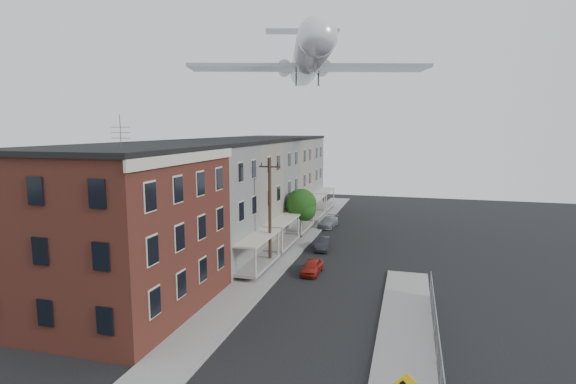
{
  "coord_description": "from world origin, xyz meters",
  "views": [
    {
      "loc": [
        5.48,
        -16.46,
        11.41
      ],
      "look_at": [
        -0.77,
        6.14,
        8.06
      ],
      "focal_mm": 28.0,
      "sensor_mm": 36.0,
      "label": 1
    }
  ],
  "objects_px": {
    "utility_pole": "(270,211)",
    "airplane": "(308,60)",
    "car_far": "(328,222)",
    "street_tree": "(302,206)",
    "car_mid": "(323,244)",
    "car_near": "(312,267)"
  },
  "relations": [
    {
      "from": "car_far",
      "to": "airplane",
      "type": "bearing_deg",
      "value": -100.78
    },
    {
      "from": "street_tree",
      "to": "car_mid",
      "type": "relative_size",
      "value": 1.49
    },
    {
      "from": "utility_pole",
      "to": "car_far",
      "type": "relative_size",
      "value": 2.2
    },
    {
      "from": "car_near",
      "to": "utility_pole",
      "type": "bearing_deg",
      "value": 167.2
    },
    {
      "from": "car_near",
      "to": "car_far",
      "type": "distance_m",
      "value": 17.01
    },
    {
      "from": "street_tree",
      "to": "airplane",
      "type": "relative_size",
      "value": 0.2
    },
    {
      "from": "airplane",
      "to": "street_tree",
      "type": "bearing_deg",
      "value": -99.92
    },
    {
      "from": "car_near",
      "to": "airplane",
      "type": "height_order",
      "value": "airplane"
    },
    {
      "from": "street_tree",
      "to": "airplane",
      "type": "distance_m",
      "value": 14.79
    },
    {
      "from": "car_far",
      "to": "airplane",
      "type": "height_order",
      "value": "airplane"
    },
    {
      "from": "utility_pole",
      "to": "airplane",
      "type": "distance_m",
      "value": 17.5
    },
    {
      "from": "utility_pole",
      "to": "airplane",
      "type": "height_order",
      "value": "airplane"
    },
    {
      "from": "street_tree",
      "to": "car_mid",
      "type": "height_order",
      "value": "street_tree"
    },
    {
      "from": "utility_pole",
      "to": "car_far",
      "type": "distance_m",
      "value": 16.57
    },
    {
      "from": "utility_pole",
      "to": "car_far",
      "type": "height_order",
      "value": "utility_pole"
    },
    {
      "from": "airplane",
      "to": "car_far",
      "type": "bearing_deg",
      "value": 73.1
    },
    {
      "from": "utility_pole",
      "to": "car_near",
      "type": "height_order",
      "value": "utility_pole"
    },
    {
      "from": "car_near",
      "to": "car_mid",
      "type": "height_order",
      "value": "car_mid"
    },
    {
      "from": "car_mid",
      "to": "car_far",
      "type": "height_order",
      "value": "car_far"
    },
    {
      "from": "car_mid",
      "to": "airplane",
      "type": "height_order",
      "value": "airplane"
    },
    {
      "from": "airplane",
      "to": "utility_pole",
      "type": "bearing_deg",
      "value": -92.75
    },
    {
      "from": "car_near",
      "to": "car_mid",
      "type": "distance_m",
      "value": 7.17
    }
  ]
}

